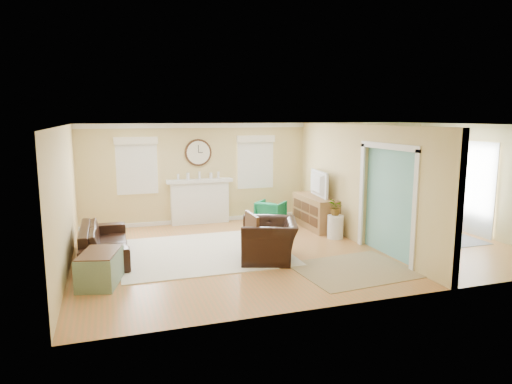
# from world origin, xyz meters

# --- Properties ---
(floor) EXTENTS (9.00, 9.00, 0.00)m
(floor) POSITION_xyz_m (0.00, 0.00, 0.00)
(floor) COLOR #A77841
(floor) RESTS_ON ground
(wall_back) EXTENTS (9.00, 0.02, 2.60)m
(wall_back) POSITION_xyz_m (0.00, 3.00, 1.30)
(wall_back) COLOR tan
(wall_back) RESTS_ON ground
(wall_front) EXTENTS (9.00, 0.02, 2.60)m
(wall_front) POSITION_xyz_m (0.00, -3.00, 1.30)
(wall_front) COLOR tan
(wall_front) RESTS_ON ground
(wall_left) EXTENTS (0.02, 6.00, 2.60)m
(wall_left) POSITION_xyz_m (-4.50, 0.00, 1.30)
(wall_left) COLOR tan
(wall_left) RESTS_ON ground
(wall_right) EXTENTS (0.02, 6.00, 2.60)m
(wall_right) POSITION_xyz_m (4.50, 0.00, 1.30)
(wall_right) COLOR tan
(wall_right) RESTS_ON ground
(ceiling) EXTENTS (9.00, 6.00, 0.02)m
(ceiling) POSITION_xyz_m (0.00, 0.00, 2.60)
(ceiling) COLOR white
(ceiling) RESTS_ON wall_back
(partition) EXTENTS (0.17, 6.00, 2.60)m
(partition) POSITION_xyz_m (1.51, 0.28, 1.36)
(partition) COLOR tan
(partition) RESTS_ON ground
(fireplace) EXTENTS (1.70, 0.30, 1.17)m
(fireplace) POSITION_xyz_m (-1.50, 2.88, 0.60)
(fireplace) COLOR white
(fireplace) RESTS_ON ground
(wall_clock) EXTENTS (0.70, 0.07, 0.70)m
(wall_clock) POSITION_xyz_m (-1.50, 2.97, 1.85)
(wall_clock) COLOR #4B2B15
(wall_clock) RESTS_ON wall_back
(window_left) EXTENTS (1.05, 0.13, 1.42)m
(window_left) POSITION_xyz_m (-3.05, 2.95, 1.66)
(window_left) COLOR white
(window_left) RESTS_ON wall_back
(window_right) EXTENTS (1.05, 0.13, 1.42)m
(window_right) POSITION_xyz_m (0.05, 2.95, 1.66)
(window_right) COLOR white
(window_right) RESTS_ON wall_back
(french_doors) EXTENTS (0.06, 1.70, 2.20)m
(french_doors) POSITION_xyz_m (4.45, 0.00, 1.10)
(french_doors) COLOR white
(french_doors) RESTS_ON ground
(pendant) EXTENTS (0.30, 0.30, 0.55)m
(pendant) POSITION_xyz_m (3.00, 0.00, 2.20)
(pendant) COLOR gold
(pendant) RESTS_ON ceiling
(rug_cream) EXTENTS (3.35, 2.91, 0.02)m
(rug_cream) POSITION_xyz_m (-1.95, 0.27, 0.01)
(rug_cream) COLOR silver
(rug_cream) RESTS_ON floor
(rug_jute) EXTENTS (2.18, 1.84, 0.01)m
(rug_jute) POSITION_xyz_m (0.44, -1.66, 0.01)
(rug_jute) COLOR tan
(rug_jute) RESTS_ON floor
(rug_grey) EXTENTS (2.18, 2.72, 0.01)m
(rug_grey) POSITION_xyz_m (3.13, 0.24, 0.01)
(rug_grey) COLOR slate
(rug_grey) RESTS_ON floor
(sofa) EXTENTS (0.88, 2.26, 0.66)m
(sofa) POSITION_xyz_m (-3.88, 0.51, 0.33)
(sofa) COLOR black
(sofa) RESTS_ON floor
(eames_chair) EXTENTS (1.38, 1.47, 0.78)m
(eames_chair) POSITION_xyz_m (-0.82, -0.59, 0.39)
(eames_chair) COLOR black
(eames_chair) RESTS_ON floor
(green_chair) EXTENTS (0.94, 0.95, 0.62)m
(green_chair) POSITION_xyz_m (0.22, 2.19, 0.31)
(green_chair) COLOR #117546
(green_chair) RESTS_ON floor
(trunk) EXTENTS (0.80, 1.08, 0.55)m
(trunk) POSITION_xyz_m (-3.94, -0.96, 0.28)
(trunk) COLOR gray
(trunk) RESTS_ON floor
(credenza) EXTENTS (0.56, 1.64, 0.80)m
(credenza) POSITION_xyz_m (1.16, 1.51, 0.40)
(credenza) COLOR olive
(credenza) RESTS_ON floor
(tv) EXTENTS (0.26, 1.12, 0.64)m
(tv) POSITION_xyz_m (1.14, 1.51, 1.12)
(tv) COLOR black
(tv) RESTS_ON credenza
(garden_stool) EXTENTS (0.36, 0.36, 0.54)m
(garden_stool) POSITION_xyz_m (1.16, 0.43, 0.27)
(garden_stool) COLOR white
(garden_stool) RESTS_ON floor
(potted_plant) EXTENTS (0.33, 0.37, 0.38)m
(potted_plant) POSITION_xyz_m (1.16, 0.43, 0.73)
(potted_plant) COLOR #337F33
(potted_plant) RESTS_ON garden_stool
(dining_table) EXTENTS (1.16, 1.80, 0.59)m
(dining_table) POSITION_xyz_m (3.13, 0.24, 0.30)
(dining_table) COLOR #4B2B15
(dining_table) RESTS_ON floor
(dining_chair_n) EXTENTS (0.49, 0.49, 0.89)m
(dining_chair_n) POSITION_xyz_m (3.17, 1.31, 0.52)
(dining_chair_n) COLOR slate
(dining_chair_n) RESTS_ON floor
(dining_chair_s) EXTENTS (0.51, 0.51, 0.93)m
(dining_chair_s) POSITION_xyz_m (3.06, -0.87, 0.54)
(dining_chair_s) COLOR slate
(dining_chair_s) RESTS_ON floor
(dining_chair_w) EXTENTS (0.57, 0.57, 1.03)m
(dining_chair_w) POSITION_xyz_m (2.57, 0.26, 0.61)
(dining_chair_w) COLOR white
(dining_chair_w) RESTS_ON floor
(dining_chair_e) EXTENTS (0.47, 0.47, 1.03)m
(dining_chair_e) POSITION_xyz_m (3.74, 0.24, 0.61)
(dining_chair_e) COLOR slate
(dining_chair_e) RESTS_ON floor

